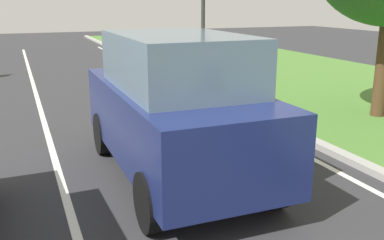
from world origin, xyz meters
name	(u,v)px	position (x,y,z in m)	size (l,w,h in m)	color
ground_plane	(71,112)	(0.00, 14.00, 0.00)	(60.00, 60.00, 0.00)	#2D2D30
lane_line_center	(42,114)	(-0.70, 14.00, 0.00)	(0.12, 32.00, 0.01)	silver
lane_line_right_edge	(200,100)	(3.60, 14.00, 0.00)	(0.12, 32.00, 0.01)	silver
grass_verge_right	(339,87)	(8.50, 14.00, 0.03)	(9.00, 48.00, 0.06)	#47752D
curb_right	(216,97)	(4.10, 14.00, 0.06)	(0.24, 48.00, 0.12)	#9E9B93
car_suv_ahead	(176,106)	(1.05, 8.98, 1.17)	(1.99, 4.51, 2.28)	navy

